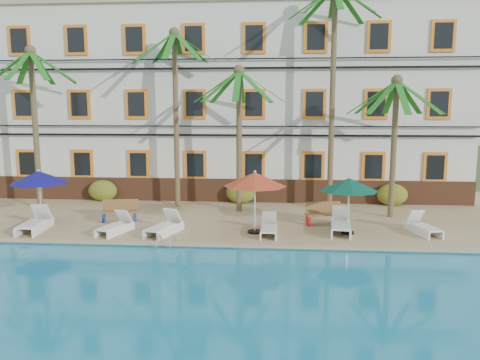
# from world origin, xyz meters

# --- Properties ---
(ground) EXTENTS (100.00, 100.00, 0.00)m
(ground) POSITION_xyz_m (0.00, 0.00, 0.00)
(ground) COLOR #384C23
(ground) RESTS_ON ground
(pool_deck) EXTENTS (30.00, 12.00, 0.25)m
(pool_deck) POSITION_xyz_m (0.00, 5.00, 0.12)
(pool_deck) COLOR tan
(pool_deck) RESTS_ON ground
(swimming_pool) EXTENTS (26.00, 12.00, 0.20)m
(swimming_pool) POSITION_xyz_m (0.00, -7.00, 0.10)
(swimming_pool) COLOR #1783B0
(swimming_pool) RESTS_ON ground
(pool_coping) EXTENTS (30.00, 0.35, 0.06)m
(pool_coping) POSITION_xyz_m (0.00, -0.90, 0.28)
(pool_coping) COLOR tan
(pool_coping) RESTS_ON pool_deck
(hotel_building) EXTENTS (25.40, 6.44, 10.22)m
(hotel_building) POSITION_xyz_m (0.00, 9.98, 5.37)
(hotel_building) COLOR silver
(hotel_building) RESTS_ON pool_deck
(palm_a) EXTENTS (4.13, 4.13, 7.66)m
(palm_a) POSITION_xyz_m (-8.69, 4.58, 5.17)
(palm_a) COLOR brown
(palm_a) RESTS_ON pool_deck
(palm_b) EXTENTS (4.13, 4.13, 8.57)m
(palm_b) POSITION_xyz_m (-2.22, 5.77, 5.70)
(palm_b) COLOR brown
(palm_b) RESTS_ON pool_deck
(palm_c) EXTENTS (4.13, 4.13, 6.73)m
(palm_c) POSITION_xyz_m (0.94, 4.72, 4.63)
(palm_c) COLOR brown
(palm_c) RESTS_ON pool_deck
(palm_d) EXTENTS (4.13, 4.13, 10.44)m
(palm_d) POSITION_xyz_m (5.20, 5.43, 6.75)
(palm_d) COLOR brown
(palm_d) RESTS_ON pool_deck
(palm_e) EXTENTS (4.13, 4.13, 6.22)m
(palm_e) POSITION_xyz_m (7.76, 4.12, 4.32)
(palm_e) COLOR brown
(palm_e) RESTS_ON pool_deck
(shrub_left) EXTENTS (1.50, 0.90, 1.10)m
(shrub_left) POSITION_xyz_m (-6.34, 6.60, 0.80)
(shrub_left) COLOR #1C5117
(shrub_left) RESTS_ON pool_deck
(shrub_mid) EXTENTS (1.50, 0.90, 1.10)m
(shrub_mid) POSITION_xyz_m (0.88, 6.60, 0.80)
(shrub_mid) COLOR #1C5117
(shrub_mid) RESTS_ON pool_deck
(shrub_right) EXTENTS (1.50, 0.90, 1.10)m
(shrub_right) POSITION_xyz_m (8.41, 6.60, 0.80)
(shrub_right) COLOR #1C5117
(shrub_right) RESTS_ON pool_deck
(umbrella_blue) EXTENTS (2.34, 2.34, 2.34)m
(umbrella_blue) POSITION_xyz_m (-6.99, 1.43, 2.24)
(umbrella_blue) COLOR black
(umbrella_blue) RESTS_ON pool_deck
(umbrella_red) EXTENTS (2.45, 2.45, 2.45)m
(umbrella_red) POSITION_xyz_m (1.85, 0.93, 2.34)
(umbrella_red) COLOR black
(umbrella_red) RESTS_ON pool_deck
(umbrella_green) EXTENTS (2.23, 2.23, 2.23)m
(umbrella_green) POSITION_xyz_m (5.44, 1.13, 2.15)
(umbrella_green) COLOR black
(umbrella_green) RESTS_ON pool_deck
(lounger_a) EXTENTS (0.92, 2.12, 0.97)m
(lounger_a) POSITION_xyz_m (-6.80, 0.54, 0.57)
(lounger_a) COLOR white
(lounger_a) RESTS_ON pool_deck
(lounger_b) EXTENTS (1.10, 1.86, 0.83)m
(lounger_b) POSITION_xyz_m (-3.53, 0.47, 0.52)
(lounger_b) COLOR white
(lounger_b) RESTS_ON pool_deck
(lounger_c) EXTENTS (1.25, 2.04, 0.91)m
(lounger_c) POSITION_xyz_m (-1.60, 0.49, 0.54)
(lounger_c) COLOR white
(lounger_c) RESTS_ON pool_deck
(lounger_d) EXTENTS (0.64, 1.73, 0.81)m
(lounger_d) POSITION_xyz_m (2.40, 0.70, 0.51)
(lounger_d) COLOR white
(lounger_d) RESTS_ON pool_deck
(lounger_e) EXTENTS (0.96, 2.13, 0.97)m
(lounger_e) POSITION_xyz_m (5.19, 1.25, 0.57)
(lounger_e) COLOR white
(lounger_e) RESTS_ON pool_deck
(lounger_f) EXTENTS (1.06, 1.86, 0.83)m
(lounger_f) POSITION_xyz_m (8.32, 1.32, 0.52)
(lounger_f) COLOR white
(lounger_f) RESTS_ON pool_deck
(bench_left) EXTENTS (1.56, 0.72, 0.93)m
(bench_left) POSITION_xyz_m (-4.02, 2.37, 0.72)
(bench_left) COLOR olive
(bench_left) RESTS_ON pool_deck
(bench_right) EXTENTS (1.57, 0.83, 0.93)m
(bench_right) POSITION_xyz_m (4.61, 2.52, 0.72)
(bench_right) COLOR olive
(bench_right) RESTS_ON pool_deck
(pool_ladder) EXTENTS (0.54, 0.74, 0.74)m
(pool_ladder) POSITION_xyz_m (-1.20, -1.00, 0.25)
(pool_ladder) COLOR silver
(pool_ladder) RESTS_ON ground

